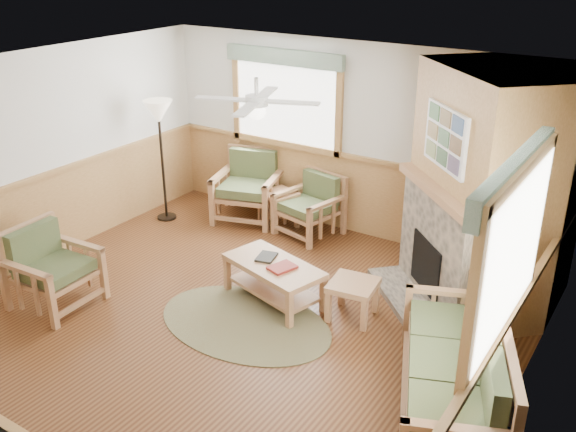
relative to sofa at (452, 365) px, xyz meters
The scene contains 22 objects.
floor 2.60m from the sofa, behind, with size 6.00×6.00×0.01m, color #563018.
ceiling 3.38m from the sofa, behind, with size 6.00×6.00×0.01m, color white.
wall_back 4.02m from the sofa, 130.53° to the left, with size 6.00×0.02×2.70m, color white.
wall_left 5.62m from the sofa, behind, with size 0.02×6.00×2.70m, color white.
wall_right 0.98m from the sofa, ahead, with size 0.02×6.00×2.70m, color white.
wainscot 2.55m from the sofa, behind, with size 6.00×6.00×1.10m, color #AD7E47, non-canonical shape.
fireplace 2.27m from the sofa, 103.82° to the left, with size 2.20×2.20×2.70m, color #AD7E47, non-canonical shape.
window_back 5.12m from the sofa, 141.12° to the left, with size 1.90×0.16×1.50m, color white, non-canonical shape.
window_right 2.10m from the sofa, 27.91° to the right, with size 0.16×1.90×1.50m, color white, non-canonical shape.
ceiling_fan 3.15m from the sofa, behind, with size 1.24×1.24×0.36m, color white, non-canonical shape.
sofa is the anchor object (origin of this frame).
armchair_back_left 4.78m from the sofa, 148.16° to the left, with size 0.90×0.90×1.01m, color #AA794F, non-canonical shape.
armchair_back_right 3.92m from the sofa, 139.78° to the left, with size 0.77×0.77×0.87m, color #AA794F, non-canonical shape.
armchair_left 4.50m from the sofa, behind, with size 0.83×0.83×0.93m, color #AA794F, non-canonical shape.
coffee_table 2.50m from the sofa, 162.85° to the left, with size 1.20×0.60×0.48m, color #AA794F, non-canonical shape.
end_table_chairs 4.34m from the sofa, 144.22° to the left, with size 0.47×0.45×0.53m, color #AA794F, non-canonical shape.
footstool 1.73m from the sofa, 147.67° to the left, with size 0.50×0.50×0.44m, color #AA794F, non-canonical shape.
braided_rug 2.42m from the sofa, behind, with size 2.06×2.06×0.01m, color brown.
floor_lamp_left 5.44m from the sofa, 160.13° to the left, with size 0.42×0.42×1.82m, color black, non-canonical shape.
floor_lamp_right 1.02m from the sofa, 90.00° to the left, with size 0.39×0.39×1.71m, color black, non-canonical shape.
book_red 2.33m from the sofa, 162.93° to the left, with size 0.22×0.30×0.03m, color maroon.
book_dark 2.65m from the sofa, 162.36° to the left, with size 0.20×0.27×0.03m, color black.
Camera 1 is at (3.86, -4.64, 3.91)m, focal length 40.00 mm.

